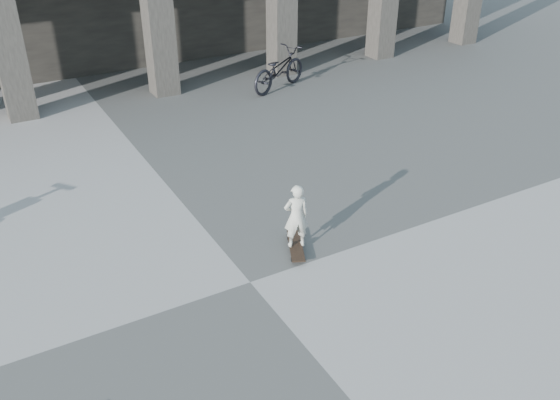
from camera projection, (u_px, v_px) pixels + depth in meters
ground at (250, 282)px, 8.54m from camera, size 90.00×90.00×0.00m
longboard at (296, 246)px, 9.24m from camera, size 0.55×0.88×0.09m
child at (296, 216)px, 8.97m from camera, size 0.43×0.34×1.05m
bicycle at (279, 69)px, 15.79m from camera, size 2.17×1.47×1.08m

